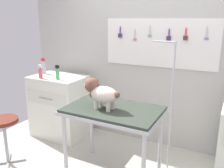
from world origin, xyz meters
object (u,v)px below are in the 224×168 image
object	(u,v)px
stool	(4,127)
shampoo_bottle	(40,73)
counter_left	(60,106)
grooming_arm	(170,114)
dog	(100,93)
grooming_table	(113,115)

from	to	relation	value
stool	shampoo_bottle	bearing A→B (deg)	95.04
counter_left	grooming_arm	bearing A→B (deg)	-5.47
shampoo_bottle	grooming_arm	bearing A→B (deg)	1.07
dog	stool	bearing A→B (deg)	-162.54
counter_left	shampoo_bottle	bearing A→B (deg)	-125.07
grooming_table	dog	xyz separation A→B (m)	(-0.12, -0.06, 0.26)
grooming_table	stool	bearing A→B (deg)	-161.59
grooming_table	stool	size ratio (longest dim) A/B	1.75
grooming_arm	shampoo_bottle	distance (m)	1.91
grooming_table	grooming_arm	distance (m)	0.65
grooming_arm	counter_left	xyz separation A→B (m)	(-1.75, 0.17, -0.25)
grooming_table	counter_left	xyz separation A→B (m)	(-1.21, 0.53, -0.27)
grooming_arm	shampoo_bottle	world-z (taller)	grooming_arm
grooming_arm	shampoo_bottle	size ratio (longest dim) A/B	7.71
shampoo_bottle	grooming_table	bearing A→B (deg)	-13.59
counter_left	stool	bearing A→B (deg)	-94.54
grooming_table	grooming_arm	world-z (taller)	grooming_arm
grooming_table	stool	xyz separation A→B (m)	(-1.28, -0.43, -0.25)
counter_left	stool	distance (m)	0.96
grooming_table	grooming_arm	bearing A→B (deg)	33.70
dog	counter_left	size ratio (longest dim) A/B	0.49
counter_left	shampoo_bottle	distance (m)	0.61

